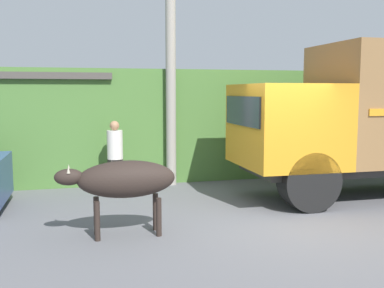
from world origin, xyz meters
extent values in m
plane|color=slate|center=(0.00, 0.00, 0.00)|extent=(60.00, 60.00, 0.00)
cube|color=#4C7A38|center=(0.00, 6.49, 1.45)|extent=(32.00, 5.26, 2.91)
cube|color=#2D2D2D|center=(3.11, 1.45, 0.68)|extent=(5.95, 1.80, 0.18)
cube|color=orange|center=(0.85, 1.45, 1.63)|extent=(1.94, 2.25, 1.72)
cube|color=#232D38|center=(-0.14, 1.45, 1.94)|extent=(0.04, 1.91, 0.60)
cylinder|color=black|center=(0.95, 0.57, 0.59)|extent=(1.18, 0.50, 1.18)
ellipsoid|color=#2D231E|center=(-2.69, -0.12, 0.93)|extent=(1.58, 0.61, 0.61)
ellipsoid|color=#2D231E|center=(-3.59, -0.12, 1.01)|extent=(0.45, 0.26, 0.26)
cone|color=#B7AD93|center=(-3.59, -0.22, 1.14)|extent=(0.06, 0.06, 0.11)
cone|color=#B7AD93|center=(-3.59, -0.02, 1.14)|extent=(0.06, 0.06, 0.11)
cylinder|color=#2D231E|center=(-3.18, -0.29, 0.32)|extent=(0.09, 0.09, 0.63)
cylinder|color=#2D231E|center=(-3.18, 0.05, 0.32)|extent=(0.09, 0.09, 0.63)
cylinder|color=#2D231E|center=(-2.20, -0.29, 0.32)|extent=(0.09, 0.09, 0.63)
cylinder|color=#2D231E|center=(-2.20, 0.05, 0.32)|extent=(0.09, 0.09, 0.63)
cube|color=#38332D|center=(-2.62, 3.22, 0.39)|extent=(0.36, 0.31, 0.77)
cylinder|color=silver|center=(-2.62, 3.22, 1.11)|extent=(0.48, 0.48, 0.67)
sphere|color=#A87A56|center=(-2.62, 3.22, 1.56)|extent=(0.22, 0.22, 0.22)
cylinder|color=#9E998E|center=(-1.19, 3.69, 3.19)|extent=(0.25, 0.25, 6.37)
camera|label=1|loc=(-3.38, -7.29, 2.33)|focal=42.00mm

